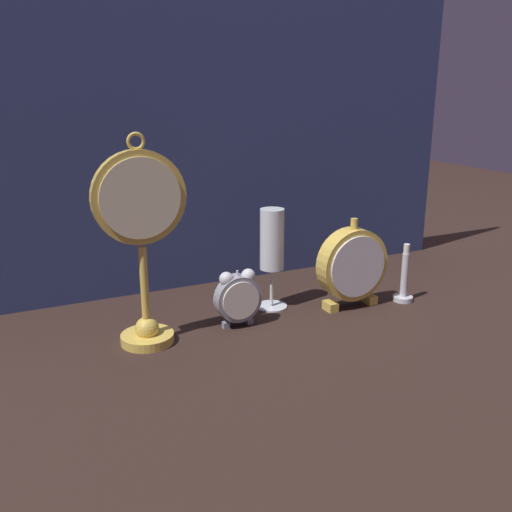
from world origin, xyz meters
The scene contains 7 objects.
ground_plane centered at (0.00, 0.00, 0.00)m, with size 4.00×4.00×0.00m, color black.
fabric_backdrop_drape centered at (0.00, 0.33, 0.32)m, with size 1.24×0.01×0.64m, color navy.
pocket_watch_on_stand centered at (-0.21, 0.07, 0.18)m, with size 0.16×0.09×0.36m.
alarm_clock_twin_bell centered at (-0.04, 0.07, 0.06)m, with size 0.09×0.03×0.11m.
mantel_clock_silver centered at (0.20, 0.06, 0.09)m, with size 0.15×0.04×0.18m.
champagne_flute centered at (0.06, 0.13, 0.13)m, with size 0.06×0.06×0.20m.
brass_candlestick centered at (0.32, 0.04, 0.04)m, with size 0.04×0.04×0.12m.
Camera 1 is at (-0.44, -0.83, 0.43)m, focal length 40.00 mm.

